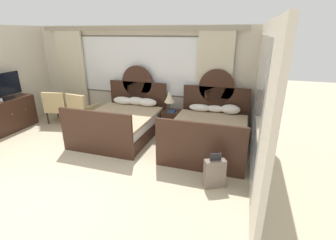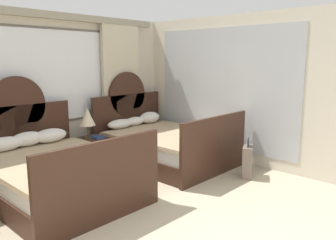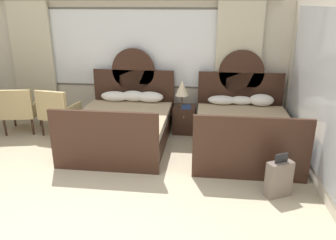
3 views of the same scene
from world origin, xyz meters
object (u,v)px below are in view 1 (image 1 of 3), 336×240
Objects in this scene: suitcase_on_floor at (214,173)px; table_lamp_on_nightstand at (169,97)px; cup_on_dresser at (1,100)px; armchair_by_window_left at (82,108)px; bed_near_window at (122,122)px; dresser_minibar at (6,116)px; nightstand_between_beds at (171,120)px; tv_flatscreen at (4,86)px; book_on_nightstand at (172,111)px; bed_near_mirror at (208,132)px; armchair_by_window_centre at (58,106)px.

table_lamp_on_nightstand is at bearing 123.96° from suitcase_on_floor.
cup_on_dresser reaches higher than armchair_by_window_left.
dresser_minibar is at bearing -166.19° from bed_near_window.
nightstand_between_beds is at bearing 31.97° from bed_near_window.
bed_near_window is 2.44× the size of tv_flatscreen.
book_on_nightstand is at bearing -66.07° from nightstand_between_beds.
bed_near_window reaches higher than tv_flatscreen.
armchair_by_window_left reaches higher than book_on_nightstand.
bed_near_window is at bearing 13.81° from dresser_minibar.
nightstand_between_beds is 4.37m from cup_on_dresser.
tv_flatscreen is (0.03, 0.13, 0.78)m from dresser_minibar.
cup_on_dresser is at bearing -170.70° from bed_near_mirror.
bed_near_window is 2.22m from bed_near_mirror.
suitcase_on_floor is (5.57, -0.94, -0.96)m from tv_flatscreen.
armchair_by_window_centre is at bearing 51.79° from dresser_minibar.
nightstand_between_beds is 0.59× the size of armchair_by_window_left.
table_lamp_on_nightstand is at bearing 148.60° from bed_near_mirror.
book_on_nightstand is 0.28× the size of armchair_by_window_centre.
book_on_nightstand is 4.34m from cup_on_dresser.
bed_near_mirror is at bearing -0.10° from bed_near_window.
suitcase_on_floor reaches higher than book_on_nightstand.
table_lamp_on_nightstand reaches higher than dresser_minibar.
armchair_by_window_centre is at bearing 179.94° from armchair_by_window_left.
armchair_by_window_centre is at bearing -173.00° from nightstand_between_beds.
cup_on_dresser is 0.12× the size of armchair_by_window_centre.
armchair_by_window_left is at bearing -170.10° from table_lamp_on_nightstand.
table_lamp_on_nightstand is 0.58× the size of tv_flatscreen.
armchair_by_window_left reaches higher than suitcase_on_floor.
armchair_by_window_centre is at bearing 57.71° from cup_on_dresser.
book_on_nightstand is at bearing 5.44° from armchair_by_window_centre.
dresser_minibar reaches higher than nightstand_between_beds.
dresser_minibar is 14.34× the size of cup_on_dresser.
nightstand_between_beds is 0.86× the size of suitcase_on_floor.
table_lamp_on_nightstand is at bearing 132.63° from book_on_nightstand.
armchair_by_window_centre reaches higher than book_on_nightstand.
bed_near_window is 4.06× the size of nightstand_between_beds.
table_lamp_on_nightstand is 2.06× the size of book_on_nightstand.
book_on_nightstand is 3.38m from armchair_by_window_centre.
tv_flatscreen is at bearing -131.24° from armchair_by_window_centre.
bed_near_mirror is 1.59m from suitcase_on_floor.
bed_near_mirror is 4.06× the size of nightstand_between_beds.
bed_near_mirror is 1.49m from table_lamp_on_nightstand.
suitcase_on_floor is (5.50, -0.70, -0.65)m from cup_on_dresser.
bed_near_window reaches higher than armchair_by_window_left.
dresser_minibar is 1.31m from armchair_by_window_centre.
armchair_by_window_left is (1.59, 0.89, -0.72)m from tv_flatscreen.
cup_on_dresser is at bearing -48.18° from dresser_minibar.
cup_on_dresser is (0.07, -0.24, -0.31)m from tv_flatscreen.
bed_near_mirror reaches higher than table_lamp_on_nightstand.
dresser_minibar is at bearing -100.77° from tv_flatscreen.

